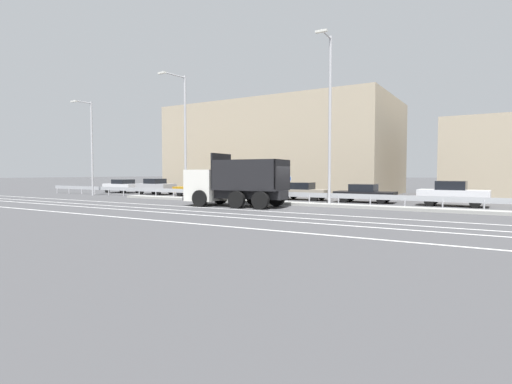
% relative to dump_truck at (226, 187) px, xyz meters
% --- Properties ---
extents(ground_plane, '(320.00, 320.00, 0.00)m').
position_rel_dump_truck_xyz_m(ground_plane, '(3.92, 0.68, -1.22)').
color(ground_plane, '#424244').
extents(lane_strip_0, '(58.10, 0.16, 0.01)m').
position_rel_dump_truck_xyz_m(lane_strip_0, '(0.79, -1.72, -1.21)').
color(lane_strip_0, silver).
rests_on(lane_strip_0, ground_plane).
extents(lane_strip_1, '(58.10, 0.16, 0.01)m').
position_rel_dump_truck_xyz_m(lane_strip_1, '(0.79, -3.77, -1.21)').
color(lane_strip_1, silver).
rests_on(lane_strip_1, ground_plane).
extents(lane_strip_2, '(58.10, 0.16, 0.01)m').
position_rel_dump_truck_xyz_m(lane_strip_2, '(0.79, -5.17, -1.21)').
color(lane_strip_2, silver).
rests_on(lane_strip_2, ground_plane).
extents(lane_strip_3, '(58.10, 0.16, 0.01)m').
position_rel_dump_truck_xyz_m(lane_strip_3, '(0.79, -7.91, -1.21)').
color(lane_strip_3, silver).
rests_on(lane_strip_3, ground_plane).
extents(median_island, '(31.95, 1.10, 0.18)m').
position_rel_dump_truck_xyz_m(median_island, '(3.92, 2.96, -1.13)').
color(median_island, gray).
rests_on(median_island, ground_plane).
extents(median_guardrail, '(58.10, 0.09, 0.78)m').
position_rel_dump_truck_xyz_m(median_guardrail, '(3.92, 4.17, -0.65)').
color(median_guardrail, '#9EA0A5').
rests_on(median_guardrail, ground_plane).
extents(dump_truck, '(6.66, 3.24, 3.34)m').
position_rel_dump_truck_xyz_m(dump_truck, '(0.00, 0.00, 0.00)').
color(dump_truck, silver).
rests_on(dump_truck, ground_plane).
extents(median_road_sign, '(0.68, 0.16, 2.07)m').
position_rel_dump_truck_xyz_m(median_road_sign, '(2.82, 2.96, -0.15)').
color(median_road_sign, white).
rests_on(median_road_sign, ground_plane).
extents(street_lamp_0, '(0.70, 1.93, 8.65)m').
position_rel_dump_truck_xyz_m(street_lamp_0, '(-17.45, 2.91, 3.56)').
color(street_lamp_0, '#ADADB2').
rests_on(street_lamp_0, ground_plane).
extents(street_lamp_1, '(0.71, 2.46, 9.51)m').
position_rel_dump_truck_xyz_m(street_lamp_1, '(-5.84, 2.60, 4.05)').
color(street_lamp_1, '#ADADB2').
rests_on(street_lamp_1, ground_plane).
extents(street_lamp_2, '(0.71, 1.93, 10.50)m').
position_rel_dump_truck_xyz_m(street_lamp_2, '(5.80, 2.86, 4.49)').
color(street_lamp_2, '#ADADB2').
rests_on(street_lamp_2, ground_plane).
extents(parked_car_0, '(4.14, 2.08, 1.41)m').
position_rel_dump_truck_xyz_m(parked_car_0, '(-19.16, 7.94, -0.50)').
color(parked_car_0, silver).
rests_on(parked_car_0, ground_plane).
extents(parked_car_1, '(3.99, 1.97, 1.54)m').
position_rel_dump_truck_xyz_m(parked_car_1, '(-13.76, 7.41, -0.44)').
color(parked_car_1, '#A3A3A8').
rests_on(parked_car_1, ground_plane).
extents(parked_car_2, '(4.40, 1.98, 1.42)m').
position_rel_dump_truck_xyz_m(parked_car_2, '(-8.44, 7.29, -0.51)').
color(parked_car_2, '#B27A14').
rests_on(parked_car_2, ground_plane).
extents(parked_car_3, '(4.32, 2.24, 1.49)m').
position_rel_dump_truck_xyz_m(parked_car_3, '(-2.86, 7.38, -0.47)').
color(parked_car_3, gray).
rests_on(parked_car_3, ground_plane).
extents(parked_car_4, '(3.94, 2.05, 1.36)m').
position_rel_dump_truck_xyz_m(parked_car_4, '(1.82, 7.76, -0.53)').
color(parked_car_4, gray).
rests_on(parked_car_4, ground_plane).
extents(parked_car_5, '(4.23, 2.06, 1.31)m').
position_rel_dump_truck_xyz_m(parked_car_5, '(6.69, 7.57, -0.55)').
color(parked_car_5, black).
rests_on(parked_car_5, ground_plane).
extents(parked_car_6, '(4.12, 1.92, 1.60)m').
position_rel_dump_truck_xyz_m(parked_car_6, '(12.37, 7.28, -0.43)').
color(parked_car_6, silver).
rests_on(parked_car_6, ground_plane).
extents(background_building_0, '(22.84, 12.72, 9.18)m').
position_rel_dump_truck_xyz_m(background_building_0, '(-4.99, 17.37, 3.37)').
color(background_building_0, tan).
rests_on(background_building_0, ground_plane).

